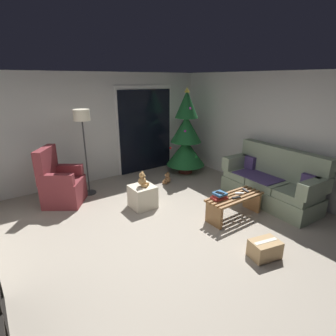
# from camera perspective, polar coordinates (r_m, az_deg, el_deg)

# --- Properties ---
(ground_plane) EXTENTS (7.00, 7.00, 0.00)m
(ground_plane) POSITION_cam_1_polar(r_m,az_deg,el_deg) (4.29, 1.04, -14.35)
(ground_plane) COLOR #9E9384
(wall_back) EXTENTS (5.72, 0.12, 2.50)m
(wall_back) POSITION_cam_1_polar(r_m,az_deg,el_deg) (6.42, -15.38, 8.32)
(wall_back) COLOR beige
(wall_back) RESTS_ON ground
(wall_right) EXTENTS (0.12, 6.00, 2.50)m
(wall_right) POSITION_cam_1_polar(r_m,az_deg,el_deg) (5.87, 24.46, 6.36)
(wall_right) COLOR beige
(wall_right) RESTS_ON ground
(patio_door_frame) EXTENTS (1.60, 0.02, 2.20)m
(patio_door_frame) POSITION_cam_1_polar(r_m,az_deg,el_deg) (6.92, -4.93, 8.37)
(patio_door_frame) COLOR silver
(patio_door_frame) RESTS_ON ground
(patio_door_glass) EXTENTS (1.50, 0.02, 2.10)m
(patio_door_glass) POSITION_cam_1_polar(r_m,az_deg,el_deg) (6.91, -4.84, 7.94)
(patio_door_glass) COLOR black
(patio_door_glass) RESTS_ON ground
(couch) EXTENTS (0.89, 1.98, 1.08)m
(couch) POSITION_cam_1_polar(r_m,az_deg,el_deg) (5.58, 21.61, -3.00)
(couch) COLOR gray
(couch) RESTS_ON ground
(coffee_table) EXTENTS (1.10, 0.40, 0.41)m
(coffee_table) POSITION_cam_1_polar(r_m,az_deg,el_deg) (4.80, 14.19, -7.38)
(coffee_table) COLOR olive
(coffee_table) RESTS_ON ground
(remote_white) EXTENTS (0.15, 0.13, 0.02)m
(remote_white) POSITION_cam_1_polar(r_m,az_deg,el_deg) (4.84, 15.25, -5.31)
(remote_white) COLOR silver
(remote_white) RESTS_ON coffee_table
(remote_graphite) EXTENTS (0.09, 0.16, 0.02)m
(remote_graphite) POSITION_cam_1_polar(r_m,az_deg,el_deg) (4.99, 16.50, -4.68)
(remote_graphite) COLOR #333338
(remote_graphite) RESTS_ON coffee_table
(remote_black) EXTENTS (0.16, 0.08, 0.02)m
(remote_black) POSITION_cam_1_polar(r_m,az_deg,el_deg) (4.66, 14.59, -6.23)
(remote_black) COLOR black
(remote_black) RESTS_ON coffee_table
(book_stack) EXTENTS (0.28, 0.21, 0.11)m
(book_stack) POSITION_cam_1_polar(r_m,az_deg,el_deg) (4.56, 11.13, -5.97)
(book_stack) COLOR #A32D28
(book_stack) RESTS_ON coffee_table
(cell_phone) EXTENTS (0.11, 0.16, 0.01)m
(cell_phone) POSITION_cam_1_polar(r_m,az_deg,el_deg) (4.52, 11.22, -5.32)
(cell_phone) COLOR black
(cell_phone) RESTS_ON book_stack
(christmas_tree) EXTENTS (0.98, 0.98, 2.16)m
(christmas_tree) POSITION_cam_1_polar(r_m,az_deg,el_deg) (6.70, 3.93, 6.74)
(christmas_tree) COLOR #4C1E19
(christmas_tree) RESTS_ON ground
(armchair) EXTENTS (0.95, 0.95, 1.13)m
(armchair) POSITION_cam_1_polar(r_m,az_deg,el_deg) (5.52, -22.28, -3.29)
(armchair) COLOR maroon
(armchair) RESTS_ON ground
(floor_lamp) EXTENTS (0.32, 0.32, 1.78)m
(floor_lamp) POSITION_cam_1_polar(r_m,az_deg,el_deg) (5.53, -18.09, 9.16)
(floor_lamp) COLOR #2D2D30
(floor_lamp) RESTS_ON ground
(ottoman) EXTENTS (0.44, 0.44, 0.43)m
(ottoman) POSITION_cam_1_polar(r_m,az_deg,el_deg) (5.06, -5.54, -6.19)
(ottoman) COLOR beige
(ottoman) RESTS_ON ground
(teddy_bear_honey) EXTENTS (0.21, 0.22, 0.29)m
(teddy_bear_honey) POSITION_cam_1_polar(r_m,az_deg,el_deg) (4.93, -5.54, -2.66)
(teddy_bear_honey) COLOR tan
(teddy_bear_honey) RESTS_ON ottoman
(teddy_bear_chestnut_by_tree) EXTENTS (0.22, 0.21, 0.29)m
(teddy_bear_chestnut_by_tree) POSITION_cam_1_polar(r_m,az_deg,el_deg) (6.17, -0.21, -2.34)
(teddy_bear_chestnut_by_tree) COLOR brown
(teddy_bear_chestnut_by_tree) RESTS_ON ground
(cardboard_box_taped_mid_floor) EXTENTS (0.46, 0.36, 0.25)m
(cardboard_box_taped_mid_floor) POSITION_cam_1_polar(r_m,az_deg,el_deg) (4.01, 20.26, -16.17)
(cardboard_box_taped_mid_floor) COLOR tan
(cardboard_box_taped_mid_floor) RESTS_ON ground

